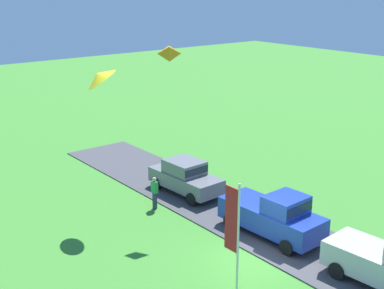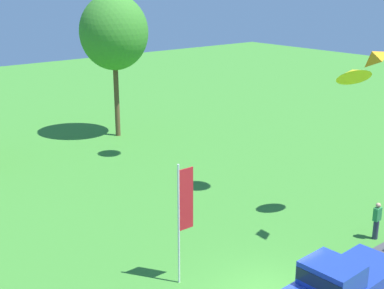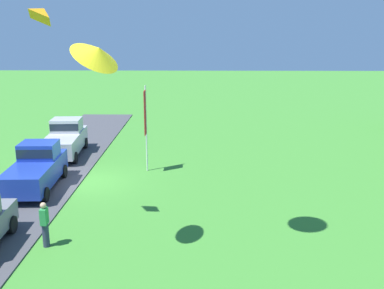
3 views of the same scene
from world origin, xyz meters
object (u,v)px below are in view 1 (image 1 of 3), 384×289
at_px(car_sedan_by_flagpole, 185,176).
at_px(flag_banner, 234,229).
at_px(kite_diamond_topmost, 169,51).
at_px(person_watching_sky, 155,193).
at_px(car_pickup_far_end, 275,215).
at_px(kite_delta_high_left, 99,77).

height_order(car_sedan_by_flagpole, flag_banner, flag_banner).
bearing_deg(flag_banner, kite_diamond_topmost, -19.72).
height_order(person_watching_sky, kite_diamond_topmost, kite_diamond_topmost).
height_order(car_sedan_by_flagpole, kite_diamond_topmost, kite_diamond_topmost).
bearing_deg(car_pickup_far_end, flag_banner, 118.12).
bearing_deg(person_watching_sky, flag_banner, 163.02).
relative_size(car_pickup_far_end, person_watching_sky, 2.97).
bearing_deg(car_pickup_far_end, kite_diamond_topmost, 29.30).
bearing_deg(car_pickup_far_end, kite_delta_high_left, 35.23).
distance_m(car_pickup_far_end, car_sedan_by_flagpole, 6.59).
distance_m(kite_diamond_topmost, kite_delta_high_left, 3.48).
xyz_separation_m(car_sedan_by_flagpole, kite_diamond_topmost, (-2.14, 2.53, 7.13)).
relative_size(car_pickup_far_end, car_sedan_by_flagpole, 1.14).
relative_size(car_sedan_by_flagpole, kite_delta_high_left, 2.85).
bearing_deg(kite_delta_high_left, flag_banner, 178.33).
bearing_deg(kite_diamond_topmost, flag_banner, 160.28).
distance_m(car_sedan_by_flagpole, kite_delta_high_left, 7.64).
relative_size(car_sedan_by_flagpole, kite_diamond_topmost, 5.81).
xyz_separation_m(car_pickup_far_end, car_sedan_by_flagpole, (6.59, -0.03, -0.07)).
distance_m(flag_banner, kite_delta_high_left, 10.29).
relative_size(flag_banner, kite_delta_high_left, 3.02).
relative_size(person_watching_sky, flag_banner, 0.36).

